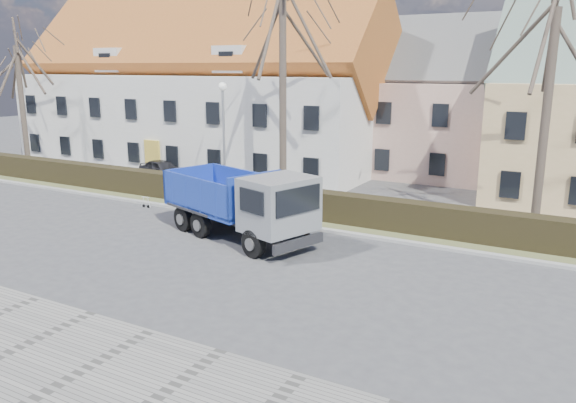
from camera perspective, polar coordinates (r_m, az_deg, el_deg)
The scene contains 14 objects.
ground at distance 21.12m, azimuth -7.13°, elevation -5.31°, with size 120.00×120.00×0.00m, color #414143.
sidewalk_near at distance 15.63m, azimuth -26.23°, elevation -13.58°, with size 80.00×5.00×0.08m, color gray.
curb_far at distance 24.79m, azimuth -0.90°, elevation -2.19°, with size 80.00×0.30×0.12m, color gray.
grass_strip at distance 26.15m, azimuth 0.84°, elevation -1.38°, with size 80.00×3.00×0.10m, color #545B33.
hedge at distance 25.83m, azimuth 0.64°, elevation -0.19°, with size 60.00×0.90×1.30m, color black.
building_white at distance 40.65m, azimuth -9.02°, elevation 10.54°, with size 26.80×10.80×9.50m, color silver, non-canonical shape.
building_pink at distance 37.05m, azimuth 16.74°, elevation 8.69°, with size 10.80×8.80×8.00m, color tan, non-canonical shape.
tree_0 at distance 41.89m, azimuth -25.49°, elevation 9.77°, with size 7.20×7.20×9.90m, color #43382E, non-canonical shape.
tree_1 at distance 28.24m, azimuth -0.53°, elevation 12.62°, with size 9.20×9.20×12.65m, color #43382E, non-canonical shape.
tree_2 at distance 24.71m, azimuth 24.87°, elevation 9.33°, with size 8.00×8.00×11.00m, color #43382E, non-canonical shape.
dump_truck at distance 22.80m, azimuth -5.44°, elevation 0.03°, with size 7.40×2.75×2.96m, color navy, non-canonical shape.
streetlight at distance 28.59m, azimuth -6.51°, elevation 5.97°, with size 0.48×0.48×6.11m, color #A0A0A2, non-canonical shape.
cart_frame at distance 28.63m, azimuth -14.54°, elevation 0.03°, with size 0.67×0.38×0.61m, color silver, non-canonical shape.
parked_car_a at distance 35.39m, azimuth -12.63°, elevation 3.18°, with size 1.43×3.56×1.21m, color black.
Camera 1 is at (11.86, -16.10, 6.81)m, focal length 35.00 mm.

